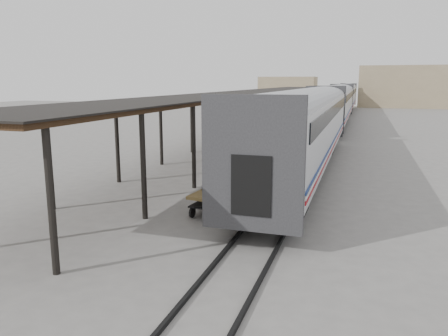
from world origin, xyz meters
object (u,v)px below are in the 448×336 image
at_px(baggage_cart, 215,196).
at_px(luggage_tug, 251,143).
at_px(pedestrian, 234,134).
at_px(porter, 216,174).

height_order(baggage_cart, luggage_tug, luggage_tug).
bearing_deg(baggage_cart, pedestrian, 111.47).
relative_size(luggage_tug, porter, 1.08).
distance_m(luggage_tug, porter, 15.68).
xyz_separation_m(baggage_cart, luggage_tug, (-2.30, 14.79, -0.02)).
bearing_deg(porter, pedestrian, 27.16).
height_order(baggage_cart, pedestrian, pedestrian).
bearing_deg(baggage_cart, luggage_tug, 106.19).
distance_m(porter, pedestrian, 19.16).
bearing_deg(pedestrian, luggage_tug, 107.48).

